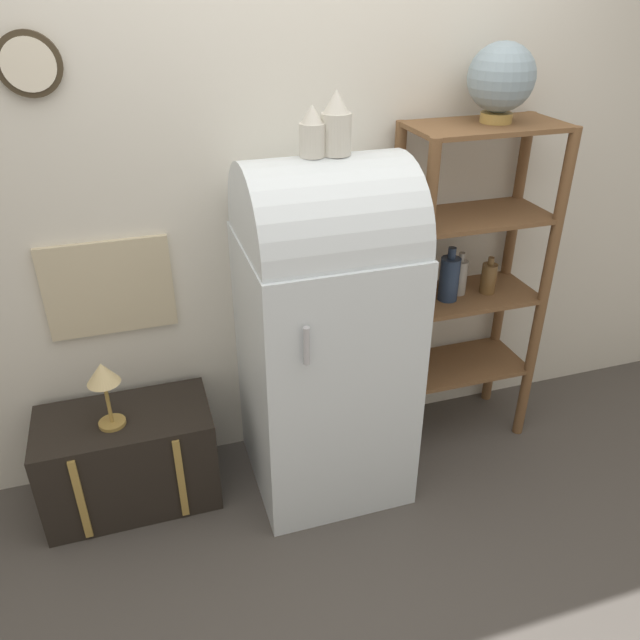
{
  "coord_description": "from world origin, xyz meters",
  "views": [
    {
      "loc": [
        -0.7,
        -1.93,
        2.09
      ],
      "look_at": [
        -0.02,
        0.22,
        0.83
      ],
      "focal_mm": 35.0,
      "sensor_mm": 36.0,
      "label": 1
    }
  ],
  "objects_px": {
    "vase_center": "(336,125)",
    "vase_left": "(312,133)",
    "globe": "(501,79)",
    "refrigerator": "(324,327)",
    "suitcase_trunk": "(130,458)",
    "desk_lamp": "(103,379)"
  },
  "relations": [
    {
      "from": "vase_left",
      "to": "desk_lamp",
      "type": "xyz_separation_m",
      "value": [
        -0.86,
        0.04,
        -0.91
      ]
    },
    {
      "from": "vase_center",
      "to": "desk_lamp",
      "type": "height_order",
      "value": "vase_center"
    },
    {
      "from": "refrigerator",
      "to": "desk_lamp",
      "type": "height_order",
      "value": "refrigerator"
    },
    {
      "from": "suitcase_trunk",
      "to": "vase_left",
      "type": "bearing_deg",
      "value": -5.47
    },
    {
      "from": "vase_left",
      "to": "vase_center",
      "type": "distance_m",
      "value": 0.09
    },
    {
      "from": "vase_center",
      "to": "desk_lamp",
      "type": "relative_size",
      "value": 0.76
    },
    {
      "from": "suitcase_trunk",
      "to": "desk_lamp",
      "type": "xyz_separation_m",
      "value": [
        -0.04,
        -0.04,
        0.45
      ]
    },
    {
      "from": "vase_center",
      "to": "desk_lamp",
      "type": "xyz_separation_m",
      "value": [
        -0.95,
        0.04,
        -0.93
      ]
    },
    {
      "from": "globe",
      "to": "vase_left",
      "type": "bearing_deg",
      "value": -171.51
    },
    {
      "from": "globe",
      "to": "vase_center",
      "type": "xyz_separation_m",
      "value": [
        -0.74,
        -0.12,
        -0.11
      ]
    },
    {
      "from": "globe",
      "to": "desk_lamp",
      "type": "xyz_separation_m",
      "value": [
        -1.69,
        -0.09,
        -1.04
      ]
    },
    {
      "from": "vase_center",
      "to": "desk_lamp",
      "type": "bearing_deg",
      "value": 177.79
    },
    {
      "from": "suitcase_trunk",
      "to": "vase_left",
      "type": "height_order",
      "value": "vase_left"
    },
    {
      "from": "globe",
      "to": "vase_center",
      "type": "bearing_deg",
      "value": -170.56
    },
    {
      "from": "globe",
      "to": "vase_left",
      "type": "relative_size",
      "value": 1.7
    },
    {
      "from": "globe",
      "to": "suitcase_trunk",
      "type": "bearing_deg",
      "value": -178.46
    },
    {
      "from": "vase_center",
      "to": "vase_left",
      "type": "bearing_deg",
      "value": -179.38
    },
    {
      "from": "refrigerator",
      "to": "suitcase_trunk",
      "type": "distance_m",
      "value": 1.04
    },
    {
      "from": "globe",
      "to": "vase_left",
      "type": "distance_m",
      "value": 0.85
    },
    {
      "from": "globe",
      "to": "vase_left",
      "type": "xyz_separation_m",
      "value": [
        -0.83,
        -0.12,
        -0.13
      ]
    },
    {
      "from": "refrigerator",
      "to": "globe",
      "type": "relative_size",
      "value": 4.86
    },
    {
      "from": "desk_lamp",
      "to": "vase_left",
      "type": "bearing_deg",
      "value": -2.51
    }
  ]
}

